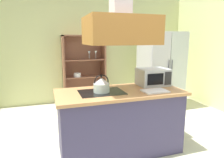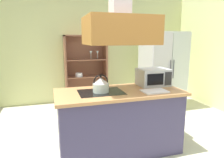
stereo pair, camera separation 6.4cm
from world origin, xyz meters
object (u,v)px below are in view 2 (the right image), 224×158
(cutting_board, at_px, (154,91))
(microwave, at_px, (153,77))
(dish_cabinet, at_px, (86,73))
(kettle, at_px, (101,85))
(refrigerator, at_px, (162,71))

(cutting_board, relative_size, microwave, 0.74)
(dish_cabinet, height_order, kettle, dish_cabinet)
(refrigerator, distance_m, dish_cabinet, 1.89)
(kettle, relative_size, microwave, 0.53)
(kettle, xyz_separation_m, cutting_board, (0.70, -0.20, -0.09))
(refrigerator, distance_m, kettle, 2.41)
(cutting_board, bearing_deg, refrigerator, 56.46)
(kettle, xyz_separation_m, microwave, (0.87, 0.17, 0.03))
(dish_cabinet, bearing_deg, refrigerator, -29.37)
(dish_cabinet, bearing_deg, cutting_board, -79.54)
(cutting_board, bearing_deg, kettle, 164.18)
(dish_cabinet, distance_m, kettle, 2.48)
(cutting_board, xyz_separation_m, microwave, (0.17, 0.36, 0.12))
(refrigerator, xyz_separation_m, cutting_board, (-1.15, -1.73, 0.03))
(kettle, bearing_deg, microwave, 10.76)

